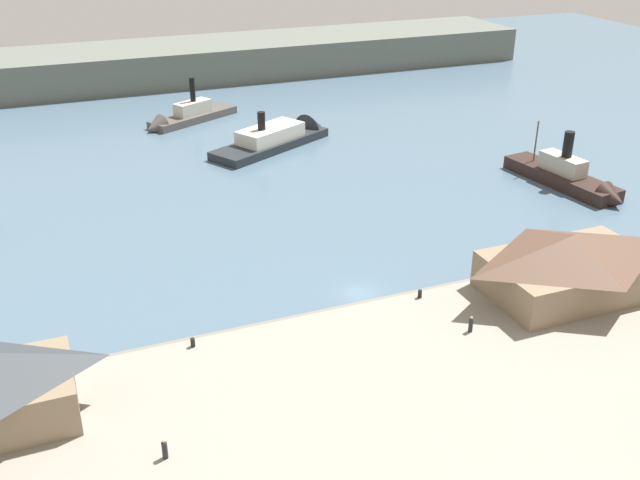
{
  "coord_description": "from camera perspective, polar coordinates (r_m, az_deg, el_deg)",
  "views": [
    {
      "loc": [
        -30.55,
        -64.0,
        40.8
      ],
      "look_at": [
        -0.66,
        10.56,
        2.0
      ],
      "focal_mm": 40.7,
      "sensor_mm": 36.0,
      "label": 1
    }
  ],
  "objects": [
    {
      "name": "ferry_shed_west_terminal",
      "position": [
        82.45,
        19.12,
        -1.73
      ],
      "size": [
        18.11,
        11.35,
        6.89
      ],
      "color": "#847056",
      "rests_on": "quay_promenade"
    },
    {
      "name": "pedestrian_near_cart",
      "position": [
        73.85,
        11.77,
        -6.53
      ],
      "size": [
        0.43,
        0.43,
        1.75
      ],
      "color": "#232328",
      "rests_on": "quay_promenade"
    },
    {
      "name": "seawall_edge",
      "position": [
        78.78,
        4.3,
        -5.07
      ],
      "size": [
        110.0,
        0.8,
        1.0
      ],
      "primitive_type": "cube",
      "color": "slate",
      "rests_on": "ground"
    },
    {
      "name": "ferry_approaching_east",
      "position": [
        144.61,
        -10.68,
        9.45
      ],
      "size": [
        20.35,
        13.81,
        10.0
      ],
      "color": "#514C47",
      "rests_on": "ground"
    },
    {
      "name": "far_headland",
      "position": [
        180.46,
        -11.97,
        13.48
      ],
      "size": [
        180.0,
        24.0,
        8.0
      ],
      "primitive_type": "cube",
      "color": "#60665B",
      "rests_on": "ground"
    },
    {
      "name": "pedestrian_at_waters_edge",
      "position": [
        59.26,
        -12.11,
        -15.81
      ],
      "size": [
        0.44,
        0.44,
        1.79
      ],
      "color": "#232328",
      "rests_on": "quay_promenade"
    },
    {
      "name": "ferry_moored_east",
      "position": [
        116.09,
        19.18,
        4.53
      ],
      "size": [
        7.5,
        22.14,
        9.76
      ],
      "color": "black",
      "rests_on": "ground"
    },
    {
      "name": "mooring_post_east",
      "position": [
        78.95,
        7.86,
        -4.22
      ],
      "size": [
        0.44,
        0.44,
        0.9
      ],
      "primitive_type": "cylinder",
      "color": "black",
      "rests_on": "quay_promenade"
    },
    {
      "name": "ground_plane",
      "position": [
        81.82,
        3.19,
        -4.18
      ],
      "size": [
        320.0,
        320.0,
        0.0
      ],
      "primitive_type": "plane",
      "color": "slate"
    },
    {
      "name": "quay_promenade",
      "position": [
        65.68,
        11.45,
        -12.57
      ],
      "size": [
        110.0,
        36.0,
        1.2
      ],
      "primitive_type": "cube",
      "color": "gray",
      "rests_on": "ground"
    },
    {
      "name": "ferry_near_quay",
      "position": [
        130.68,
        -2.88,
        8.16
      ],
      "size": [
        25.66,
        17.86,
        9.26
      ],
      "color": "#23282D",
      "rests_on": "ground"
    },
    {
      "name": "mooring_post_center_west",
      "position": [
        71.36,
        -9.97,
        -7.94
      ],
      "size": [
        0.44,
        0.44,
        0.9
      ],
      "primitive_type": "cylinder",
      "color": "black",
      "rests_on": "quay_promenade"
    }
  ]
}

